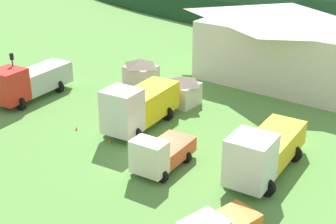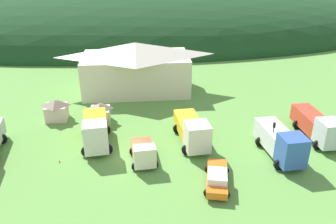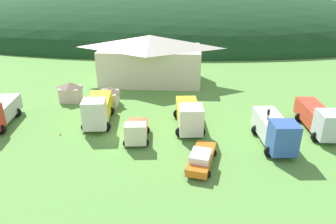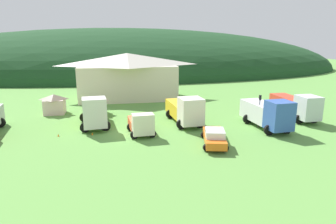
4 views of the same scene
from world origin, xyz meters
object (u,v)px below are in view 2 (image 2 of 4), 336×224
Objects in this scene: traffic_light_east at (273,135)px; service_pickup_orange at (217,178)px; traffic_cone_mid_row at (60,162)px; play_shed_pink at (56,110)px; flatbed_truck_yellow at (96,130)px; traffic_cone_near_pickup at (94,161)px; tow_truck_silver at (317,125)px; depot_building at (136,67)px; light_truck_cream at (143,153)px; box_truck_blue at (281,142)px; heavy_rig_striped at (193,130)px; play_shed_cream at (100,113)px.

service_pickup_orange is at bearing -145.25° from traffic_light_east.
play_shed_pink is at bearing 101.85° from traffic_cone_mid_row.
flatbed_truck_yellow is 3.69m from traffic_cone_near_pickup.
depot_building is at bearing -131.22° from tow_truck_silver.
play_shed_pink is 0.75× the size of traffic_light_east.
traffic_light_east is (13.32, 0.33, 1.15)m from light_truck_cream.
traffic_light_east reaches higher than traffic_cone_mid_row.
box_truck_blue is (24.63, -11.10, 0.41)m from play_shed_pink.
service_pickup_orange is at bearing -41.65° from play_shed_pink.
traffic_light_east is at bearing 64.96° from heavy_rig_striped.
tow_truck_silver is 24.85m from traffic_cone_near_pickup.
traffic_light_east is at bearing -133.61° from box_truck_blue.
play_shed_cream reaches higher than traffic_cone_mid_row.
flatbed_truck_yellow is 0.97× the size of box_truck_blue.
light_truck_cream reaches higher than traffic_cone_near_pickup.
heavy_rig_striped reaches higher than traffic_cone_mid_row.
depot_building is at bearing 125.33° from traffic_light_east.
service_pickup_orange is (11.56, -8.31, -1.01)m from flatbed_truck_yellow.
traffic_light_east is (-0.70, 0.57, 0.53)m from box_truck_blue.
depot_building is 6.29× the size of play_shed_cream.
depot_building is at bearing -150.84° from service_pickup_orange.
play_shed_pink is 0.50× the size of service_pickup_orange.
depot_building reaches higher than traffic_light_east.
tow_truck_silver is at bearing -39.76° from depot_building.
play_shed_pink is (-5.55, 1.24, 0.08)m from play_shed_cream.
flatbed_truck_yellow is 24.65m from tow_truck_silver.
service_pickup_orange is at bearing 47.89° from flatbed_truck_yellow.
traffic_light_east reaches higher than play_shed_pink.
play_shed_pink is 0.35× the size of heavy_rig_striped.
play_shed_pink is at bearing 118.65° from traffic_cone_near_pickup.
tow_truck_silver is at bearing 94.32° from light_truck_cream.
play_shed_pink is 8.92m from flatbed_truck_yellow.
play_shed_pink reaches higher than traffic_cone_mid_row.
light_truck_cream is at bearing -63.86° from heavy_rig_striped.
traffic_cone_near_pickup is at bearing -100.74° from service_pickup_orange.
light_truck_cream is 0.60× the size of tow_truck_silver.
play_shed_pink is 31.21m from tow_truck_silver.
box_truck_blue is at bearing 131.97° from service_pickup_orange.
play_shed_cream is at bearing -156.83° from light_truck_cream.
heavy_rig_striped is at bearing 9.95° from traffic_cone_mid_row.
play_shed_cream is 21.48m from box_truck_blue.
flatbed_truck_yellow is at bearing -106.05° from depot_building.
service_pickup_orange is at bearing -73.85° from depot_building.
flatbed_truck_yellow reaches higher than play_shed_cream.
box_truck_blue reaches higher than traffic_cone_mid_row.
depot_building reaches higher than service_pickup_orange.
heavy_rig_striped reaches higher than light_truck_cream.
traffic_cone_near_pickup is at bearing -103.59° from depot_building.
play_shed_pink is at bearing -147.59° from flatbed_truck_yellow.
play_shed_pink is at bearing -138.67° from depot_building.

